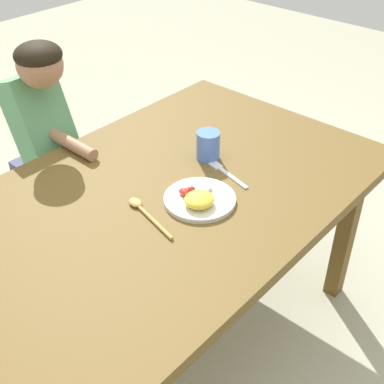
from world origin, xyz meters
TOP-DOWN VIEW (x-y plane):
  - ground_plane at (0.00, 0.00)m, footprint 8.00×8.00m
  - dining_table at (0.00, 0.00)m, footprint 1.48×0.95m
  - plate at (0.02, -0.12)m, footprint 0.22×0.22m
  - fork at (0.21, -0.07)m, footprint 0.07×0.23m
  - spoon at (-0.13, -0.03)m, footprint 0.08×0.23m
  - drinking_cup at (0.24, 0.02)m, footprint 0.08×0.08m
  - person at (-0.04, 0.62)m, footprint 0.19×0.44m

SIDE VIEW (x-z plane):
  - ground_plane at x=0.00m, z-range 0.00..0.00m
  - person at x=-0.04m, z-range 0.02..1.09m
  - dining_table at x=0.00m, z-range 0.28..0.98m
  - fork at x=0.21m, z-range 0.70..0.70m
  - spoon at x=-0.13m, z-range 0.70..0.71m
  - plate at x=0.02m, z-range 0.69..0.74m
  - drinking_cup at x=0.24m, z-range 0.70..0.80m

